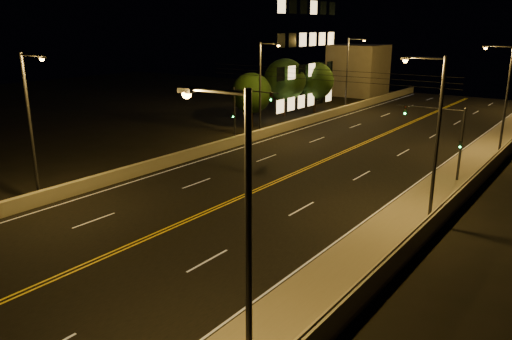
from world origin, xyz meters
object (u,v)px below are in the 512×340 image
Objects in this scene: streetlight_0 at (241,232)px; tree_1 at (285,80)px; tree_0 at (251,93)px; tree_2 at (315,81)px; streetlight_2 at (504,94)px; streetlight_1 at (433,131)px; streetlight_5 at (262,83)px; streetlight_6 at (349,70)px; streetlight_4 at (32,119)px; traffic_signal_right at (447,134)px; traffic_signal_left at (243,110)px.

streetlight_0 is 50.70m from tree_1.
tree_1 reaches higher than tree_0.
streetlight_0 is 1.46× the size of tree_2.
tree_2 reaches higher than tree_0.
streetlight_1 is at bearing -90.00° from streetlight_2.
streetlight_6 is at bearing 90.00° from streetlight_5.
streetlight_0 is at bearing -16.35° from streetlight_4.
streetlight_5 is at bearing -41.20° from tree_0.
streetlight_6 reaches higher than tree_2.
streetlight_4 reaches higher than tree_2.
traffic_signal_right is at bearing -33.91° from tree_1.
streetlight_0 reaches higher than traffic_signal_right.
streetlight_1 is 19.55m from streetlight_2.
streetlight_6 reaches higher than traffic_signal_left.
streetlight_2 is at bearing -23.51° from tree_2.
streetlight_0 is 1.00× the size of streetlight_2.
traffic_signal_right is (-1.59, 8.93, -1.95)m from streetlight_1.
tree_0 is (-5.10, 8.18, 0.29)m from traffic_signal_left.
streetlight_1 is 39.05m from tree_2.
streetlight_1 is 9.28m from traffic_signal_right.
tree_1 is at bearing 97.67° from streetlight_4.
tree_1 is at bearing 146.09° from traffic_signal_right.
streetlight_0 is 53.86m from tree_2.
tree_2 is at bearing 86.80° from tree_0.
tree_1 is (-6.17, 16.70, 0.97)m from traffic_signal_left.
tree_0 is (-3.90, 3.42, -1.66)m from streetlight_5.
tree_1 reaches higher than traffic_signal_left.
streetlight_1 is at bearing -79.90° from traffic_signal_right.
traffic_signal_right is (19.88, 20.24, -1.95)m from streetlight_4.
traffic_signal_left is 17.83m from tree_1.
traffic_signal_right is (19.88, -24.66, -1.95)m from streetlight_6.
streetlight_6 is (-21.47, 33.59, 0.00)m from streetlight_1.
streetlight_1 is 1.33× the size of tree_1.
tree_0 is at bearing -93.20° from tree_2.
tree_0 is at bearing -103.33° from streetlight_6.
tree_1 is 4.99m from tree_2.
streetlight_1 is at bearing -50.85° from tree_2.
tree_2 is (-23.04, 21.33, 0.58)m from traffic_signal_right.
streetlight_5 is 20.53m from traffic_signal_right.
streetlight_5 is at bearing -90.00° from streetlight_6.
streetlight_4 and streetlight_5 have the same top height.
streetlight_1 is 1.56× the size of tree_0.
streetlight_5 is 1.00× the size of streetlight_6.
streetlight_6 is 1.72× the size of traffic_signal_right.
streetlight_2 is 1.00× the size of streetlight_4.
streetlight_2 is at bearing 90.00° from streetlight_0.
streetlight_2 is at bearing 55.18° from streetlight_4.
streetlight_4 is 28.44m from traffic_signal_right.
tree_2 is at bearing 68.70° from tree_1.
streetlight_2 is at bearing 5.49° from tree_0.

